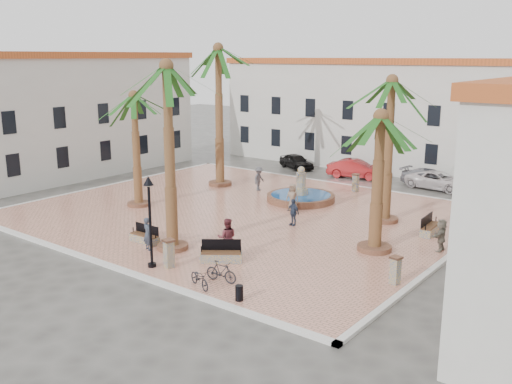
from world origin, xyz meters
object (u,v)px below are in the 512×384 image
(car_red, at_px, (356,169))
(car_white, at_px, (438,180))
(bench_ne, at_px, (477,220))
(pedestrian_east, at_px, (441,235))
(pedestrian_fountain_a, at_px, (293,197))
(cyclist_b, at_px, (227,238))
(cyclist_a, at_px, (148,234))
(palm_e, at_px, (380,135))
(bench_s, at_px, (145,238))
(bollard_se, at_px, (169,253))
(palm_nw, at_px, (218,62))
(car_black, at_px, (296,161))
(fountain, at_px, (301,196))
(bollard_e, at_px, (395,270))
(palm_sw, at_px, (134,108))
(bicycle_a, at_px, (200,278))
(litter_bin, at_px, (239,293))
(bollard_n, at_px, (356,182))
(pedestrian_north, at_px, (259,179))
(palm_ne, at_px, (391,96))
(pedestrian_fountain_b, at_px, (293,212))
(lamppost_e, at_px, (480,178))
(bicycle_b, at_px, (221,272))
(car_silver, at_px, (430,178))
(lamppost_s, at_px, (149,206))
(bench_se, at_px, (221,256))
(palm_s, at_px, (167,86))
(bench_e, at_px, (430,229))

(car_red, relative_size, car_white, 0.96)
(bench_ne, xyz_separation_m, pedestrian_east, (0.02, -5.92, 0.58))
(pedestrian_fountain_a, bearing_deg, cyclist_b, -83.58)
(cyclist_a, bearing_deg, palm_e, -127.50)
(bench_ne, xyz_separation_m, cyclist_a, (-11.74, -14.76, 0.59))
(bench_s, bearing_deg, bollard_se, -27.26)
(palm_nw, height_order, bench_ne, palm_nw)
(car_black, distance_m, car_white, 12.78)
(bollard_se, bearing_deg, pedestrian_east, 47.50)
(palm_e, bearing_deg, fountain, 143.93)
(palm_nw, xyz_separation_m, car_white, (13.37, 9.37, -8.56))
(bollard_e, distance_m, cyclist_a, 12.26)
(palm_sw, bearing_deg, bicycle_a, -31.05)
(bench_s, distance_m, cyclist_b, 5.00)
(bench_s, height_order, bicycle_a, bench_s)
(palm_sw, height_order, pedestrian_fountain_a, palm_sw)
(bench_ne, distance_m, litter_bin, 17.23)
(cyclist_a, bearing_deg, litter_bin, -179.17)
(bollard_n, bearing_deg, pedestrian_north, -145.10)
(cyclist_a, relative_size, cyclist_b, 0.87)
(palm_ne, relative_size, bench_ne, 4.83)
(car_red, bearing_deg, pedestrian_fountain_b, -177.87)
(lamppost_e, relative_size, car_black, 1.07)
(car_white, bearing_deg, palm_sw, 146.80)
(bicycle_b, bearing_deg, lamppost_e, -27.45)
(pedestrian_east, bearing_deg, cyclist_a, -53.84)
(palm_ne, distance_m, cyclist_b, 12.63)
(bench_ne, bearing_deg, pedestrian_north, 80.96)
(bicycle_b, relative_size, car_white, 0.32)
(bollard_e, bearing_deg, car_silver, 107.05)
(palm_ne, distance_m, lamppost_s, 15.20)
(lamppost_e, height_order, pedestrian_east, lamppost_e)
(bench_s, distance_m, bollard_n, 17.39)
(palm_nw, bearing_deg, bench_se, -48.68)
(bench_ne, xyz_separation_m, cyclist_b, (-7.91, -13.11, 0.72))
(cyclist_b, distance_m, car_red, 21.34)
(palm_ne, bearing_deg, car_white, 94.02)
(pedestrian_fountain_b, bearing_deg, lamppost_s, -85.01)
(fountain, xyz_separation_m, car_black, (-6.90, 9.81, 0.18))
(cyclist_b, distance_m, car_silver, 21.64)
(pedestrian_fountain_b, relative_size, car_white, 0.33)
(fountain, bearing_deg, bench_ne, 8.59)
(car_red, bearing_deg, palm_s, 171.00)
(palm_nw, bearing_deg, pedestrian_east, -13.70)
(car_black, bearing_deg, bench_e, -101.60)
(palm_s, distance_m, pedestrian_fountain_b, 10.58)
(cyclist_a, distance_m, car_silver, 23.90)
(palm_sw, bearing_deg, palm_s, -30.56)
(bench_se, bearing_deg, bollard_n, 59.25)
(cyclist_a, bearing_deg, lamppost_s, 157.34)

